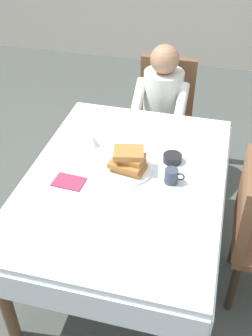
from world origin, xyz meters
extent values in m
plane|color=#474C47|center=(0.00, 0.00, 0.00)|extent=(14.00, 14.00, 0.00)
cube|color=silver|center=(0.00, 0.00, 0.72)|extent=(1.10, 1.50, 0.04)
cube|color=silver|center=(0.00, -0.76, 0.61)|extent=(1.10, 0.01, 0.18)
cube|color=silver|center=(0.00, 0.76, 0.61)|extent=(1.10, 0.01, 0.18)
cube|color=silver|center=(-0.56, 0.00, 0.61)|extent=(0.01, 1.50, 0.18)
cube|color=silver|center=(0.56, 0.00, 0.61)|extent=(0.01, 1.50, 0.18)
cylinder|color=brown|center=(-0.47, -0.67, 0.35)|extent=(0.07, 0.07, 0.70)
cylinder|color=brown|center=(-0.47, 0.67, 0.35)|extent=(0.07, 0.07, 0.70)
cylinder|color=brown|center=(0.47, 0.67, 0.35)|extent=(0.07, 0.07, 0.70)
cube|color=brown|center=(0.03, 1.07, 0.42)|extent=(0.44, 0.44, 0.05)
cube|color=brown|center=(0.03, 1.27, 0.69)|extent=(0.44, 0.06, 0.48)
cylinder|color=#2D2319|center=(0.21, 0.89, 0.20)|extent=(0.04, 0.04, 0.40)
cylinder|color=#2D2319|center=(-0.15, 0.89, 0.20)|extent=(0.04, 0.04, 0.40)
cylinder|color=#2D2319|center=(0.21, 1.25, 0.20)|extent=(0.04, 0.04, 0.40)
cylinder|color=#2D2319|center=(-0.15, 1.25, 0.20)|extent=(0.04, 0.04, 0.40)
cylinder|color=silver|center=(0.03, 1.05, 0.68)|extent=(0.30, 0.30, 0.46)
sphere|color=#A37556|center=(0.03, 1.03, 1.02)|extent=(0.21, 0.21, 0.21)
cylinder|color=silver|center=(0.19, 0.91, 0.75)|extent=(0.08, 0.29, 0.23)
cylinder|color=silver|center=(-0.13, 0.91, 0.75)|extent=(0.08, 0.29, 0.23)
cylinder|color=#383D51|center=(0.11, 0.87, 0.23)|extent=(0.10, 0.10, 0.45)
cylinder|color=#383D51|center=(-0.05, 0.87, 0.23)|extent=(0.10, 0.10, 0.45)
cube|color=brown|center=(0.67, 0.00, 0.69)|extent=(0.06, 0.44, 0.48)
cylinder|color=#2D2319|center=(0.69, 0.18, 0.20)|extent=(0.04, 0.04, 0.40)
cylinder|color=#2D2319|center=(0.69, -0.18, 0.20)|extent=(0.04, 0.04, 0.40)
cylinder|color=white|center=(0.01, 0.06, 0.75)|extent=(0.28, 0.28, 0.02)
cube|color=#A36B33|center=(0.01, 0.05, 0.77)|extent=(0.20, 0.15, 0.03)
cube|color=#A36B33|center=(0.00, 0.05, 0.80)|extent=(0.21, 0.17, 0.03)
cube|color=#A36B33|center=(0.02, 0.07, 0.83)|extent=(0.17, 0.14, 0.03)
cube|color=#A36B33|center=(0.01, 0.07, 0.86)|extent=(0.19, 0.16, 0.03)
cylinder|color=#333D4C|center=(0.26, 0.02, 0.78)|extent=(0.08, 0.08, 0.08)
torus|color=#333D4C|center=(0.31, 0.02, 0.79)|extent=(0.05, 0.01, 0.05)
cylinder|color=black|center=(0.24, 0.21, 0.76)|extent=(0.11, 0.11, 0.04)
cone|color=silver|center=(-0.26, 0.25, 0.78)|extent=(0.08, 0.08, 0.07)
cube|color=silver|center=(-0.18, 0.04, 0.74)|extent=(0.02, 0.18, 0.00)
cube|color=silver|center=(0.20, 0.04, 0.74)|extent=(0.02, 0.20, 0.00)
cube|color=silver|center=(0.03, -0.26, 0.74)|extent=(0.15, 0.03, 0.00)
cube|color=#8C2D4C|center=(-0.29, -0.12, 0.74)|extent=(0.18, 0.13, 0.01)
camera|label=1|loc=(0.44, -1.70, 2.18)|focal=43.20mm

